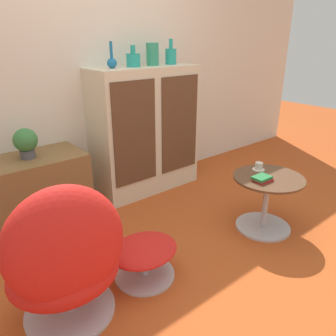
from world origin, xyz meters
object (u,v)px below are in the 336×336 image
egg_chair (66,260)px  vase_leftmost (112,61)px  vase_inner_left (133,59)px  sideboard (146,131)px  coffee_table (266,199)px  tv_console (39,191)px  teacup (259,167)px  book_stack (262,179)px  ottoman (144,254)px  vase_rightmost (171,56)px  potted_plant (26,142)px  vase_inner_right (152,54)px

egg_chair → vase_leftmost: (1.02, 1.15, 0.88)m
vase_inner_left → vase_leftmost: bearing=-180.0°
sideboard → coffee_table: size_ratio=2.22×
tv_console → vase_inner_left: (0.99, 0.03, 0.99)m
coffee_table → teacup: teacup is taller
vase_inner_left → book_stack: size_ratio=1.22×
teacup → sideboard: bearing=106.7°
egg_chair → teacup: size_ratio=8.56×
teacup → book_stack: 0.23m
tv_console → ottoman: bearing=-75.9°
vase_inner_left → vase_rightmost: 0.44m
ottoman → coffee_table: size_ratio=0.82×
ottoman → vase_inner_left: size_ratio=2.44×
potted_plant → egg_chair: bearing=-100.2°
book_stack → coffee_table: bearing=6.6°
coffee_table → vase_inner_left: vase_inner_left is taller
potted_plant → teacup: potted_plant is taller
vase_inner_right → potted_plant: bearing=-178.7°
potted_plant → book_stack: bearing=-43.5°
sideboard → egg_chair: 1.78m
coffee_table → book_stack: book_stack is taller
egg_chair → vase_rightmost: size_ratio=3.63×
teacup → coffee_table: bearing=-112.3°
potted_plant → ottoman: bearing=-73.9°
ottoman → coffee_table: bearing=-7.4°
ottoman → vase_leftmost: bearing=66.0°
vase_rightmost → potted_plant: vase_rightmost is taller
coffee_table → teacup: size_ratio=5.54×
egg_chair → vase_inner_right: size_ratio=4.23×
sideboard → ottoman: bearing=-126.6°
tv_console → potted_plant: size_ratio=3.13×
ottoman → potted_plant: bearing=106.1°
egg_chair → book_stack: bearing=-4.7°
vase_leftmost → ottoman: bearing=-114.0°
egg_chair → book_stack: 1.53m
sideboard → egg_chair: bearing=-139.6°
coffee_table → vase_inner_right: size_ratio=2.74×
egg_chair → coffee_table: 1.64m
book_stack → vase_inner_left: bearing=102.5°
teacup → book_stack: size_ratio=0.66×
egg_chair → ottoman: 0.57m
coffee_table → potted_plant: size_ratio=2.34×
ottoman → egg_chair: bearing=-176.7°
vase_rightmost → teacup: 1.39m
ottoman → book_stack: bearing=-8.9°
ottoman → coffee_table: coffee_table is taller
sideboard → vase_rightmost: bearing=0.7°
tv_console → book_stack: (1.27, -1.25, 0.18)m
tv_console → vase_inner_right: 1.59m
vase_rightmost → teacup: vase_rightmost is taller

